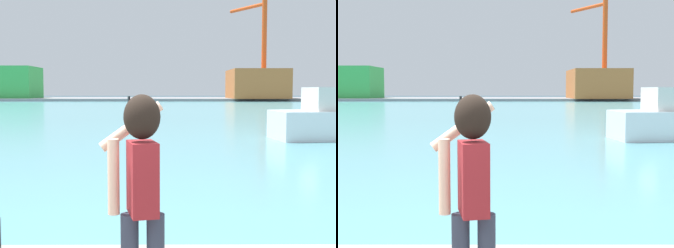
# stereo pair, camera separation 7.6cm
# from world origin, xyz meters

# --- Properties ---
(ground_plane) EXTENTS (220.00, 220.00, 0.00)m
(ground_plane) POSITION_xyz_m (0.00, 50.00, 0.00)
(ground_plane) COLOR #334751
(harbor_water) EXTENTS (140.00, 100.00, 0.02)m
(harbor_water) POSITION_xyz_m (0.00, 52.00, 0.01)
(harbor_water) COLOR #599EA8
(harbor_water) RESTS_ON ground_plane
(far_shore_dock) EXTENTS (140.00, 20.00, 0.51)m
(far_shore_dock) POSITION_xyz_m (0.00, 92.00, 0.26)
(far_shore_dock) COLOR gray
(far_shore_dock) RESTS_ON ground_plane
(person_photographer) EXTENTS (0.53, 0.54, 1.74)m
(person_photographer) POSITION_xyz_m (0.46, 0.36, 1.54)
(person_photographer) COLOR #2D3342
(person_photographer) RESTS_ON quay_promenade
(warehouse_right) EXTENTS (10.70, 13.08, 5.66)m
(warehouse_right) POSITION_xyz_m (18.81, 86.80, 3.34)
(warehouse_right) COLOR #B26633
(warehouse_right) RESTS_ON far_shore_dock
(port_crane) EXTENTS (6.17, 9.92, 19.57)m
(port_crane) POSITION_xyz_m (19.95, 89.29, 12.19)
(port_crane) COLOR #D84C19
(port_crane) RESTS_ON far_shore_dock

